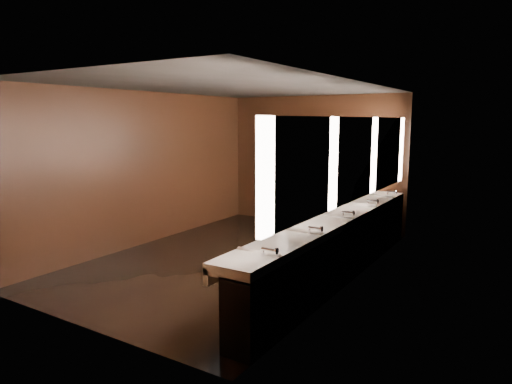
% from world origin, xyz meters
% --- Properties ---
extents(floor, '(6.00, 6.00, 0.00)m').
position_xyz_m(floor, '(0.00, 0.00, 0.00)').
color(floor, black).
rests_on(floor, ground).
extents(ceiling, '(4.00, 6.00, 0.02)m').
position_xyz_m(ceiling, '(0.00, 0.00, 2.80)').
color(ceiling, '#2D2D2B').
rests_on(ceiling, wall_back).
extents(wall_back, '(4.00, 0.02, 2.80)m').
position_xyz_m(wall_back, '(0.00, 3.00, 1.40)').
color(wall_back, black).
rests_on(wall_back, floor).
extents(wall_front, '(4.00, 0.02, 2.80)m').
position_xyz_m(wall_front, '(0.00, -3.00, 1.40)').
color(wall_front, black).
rests_on(wall_front, floor).
extents(wall_left, '(0.02, 6.00, 2.80)m').
position_xyz_m(wall_left, '(-2.00, 0.00, 1.40)').
color(wall_left, black).
rests_on(wall_left, floor).
extents(wall_right, '(0.02, 6.00, 2.80)m').
position_xyz_m(wall_right, '(2.00, 0.00, 1.40)').
color(wall_right, black).
rests_on(wall_right, floor).
extents(sink_counter, '(0.55, 5.40, 1.01)m').
position_xyz_m(sink_counter, '(1.79, 0.00, 0.50)').
color(sink_counter, black).
rests_on(sink_counter, floor).
extents(mirror_band, '(0.06, 5.03, 1.15)m').
position_xyz_m(mirror_band, '(1.98, -0.00, 1.75)').
color(mirror_band, '#FFE3D1').
rests_on(mirror_band, wall_right).
extents(person, '(0.56, 0.72, 1.74)m').
position_xyz_m(person, '(1.19, -0.68, 0.87)').
color(person, '#8AAACE').
rests_on(person, floor).
extents(trash_bin, '(0.46, 0.46, 0.60)m').
position_xyz_m(trash_bin, '(1.58, -2.20, 0.30)').
color(trash_bin, '#232326').
rests_on(trash_bin, floor).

